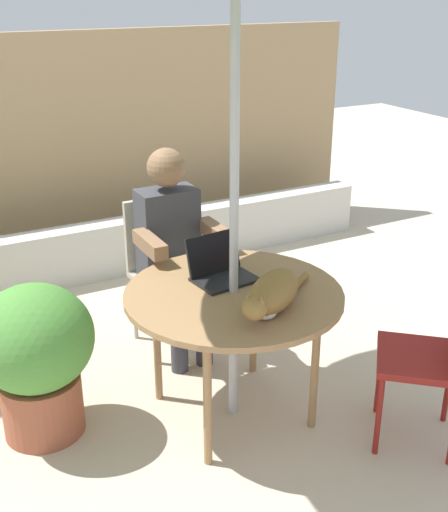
% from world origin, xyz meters
% --- Properties ---
extents(ground_plane, '(14.00, 14.00, 0.00)m').
position_xyz_m(ground_plane, '(0.00, 0.00, 0.00)').
color(ground_plane, beige).
extents(fence_back, '(4.99, 0.08, 1.76)m').
position_xyz_m(fence_back, '(0.00, 2.58, 0.88)').
color(fence_back, tan).
rests_on(fence_back, ground).
extents(planter_wall_low, '(4.49, 0.20, 0.42)m').
position_xyz_m(planter_wall_low, '(0.00, 1.99, 0.21)').
color(planter_wall_low, beige).
rests_on(planter_wall_low, ground).
extents(patio_table, '(1.07, 1.07, 0.70)m').
position_xyz_m(patio_table, '(0.00, 0.00, 0.65)').
color(patio_table, '#9E754C').
rests_on(patio_table, ground).
extents(chair_occupied, '(0.40, 0.40, 0.91)m').
position_xyz_m(chair_occupied, '(0.00, 0.88, 0.54)').
color(chair_occupied, '#B2A899').
rests_on(chair_occupied, ground).
extents(chair_empty, '(0.56, 0.56, 0.91)m').
position_xyz_m(chair_empty, '(0.75, -0.65, 0.54)').
color(chair_empty, maroon).
rests_on(chair_empty, ground).
extents(person_seated, '(0.48, 0.48, 1.25)m').
position_xyz_m(person_seated, '(0.00, 0.72, 0.71)').
color(person_seated, '#3F3F47').
rests_on(person_seated, ground).
extents(laptop, '(0.33, 0.28, 0.21)m').
position_xyz_m(laptop, '(0.01, 0.18, 0.77)').
color(laptop, black).
rests_on(laptop, patio_table).
extents(cat, '(0.56, 0.41, 0.17)m').
position_xyz_m(cat, '(0.06, -0.26, 0.79)').
color(cat, olive).
rests_on(cat, patio_table).
extents(potted_plant_near_fence, '(0.57, 0.57, 0.79)m').
position_xyz_m(potted_plant_near_fence, '(-0.91, 0.31, 0.45)').
color(potted_plant_near_fence, '#9E5138').
rests_on(potted_plant_near_fence, ground).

